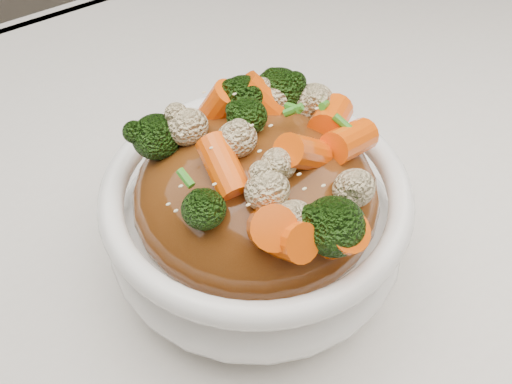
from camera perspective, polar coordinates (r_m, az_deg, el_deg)
tablecloth at (r=0.47m, az=5.35°, el=-4.37°), size 1.20×0.80×0.04m
bowl at (r=0.40m, az=0.00°, el=-2.90°), size 0.26×0.26×0.08m
sauce_base at (r=0.38m, az=0.00°, el=-0.28°), size 0.20×0.20×0.09m
carrots at (r=0.34m, az=0.00°, el=6.21°), size 0.20×0.20×0.05m
broccoli at (r=0.34m, az=0.00°, el=6.10°), size 0.20×0.20×0.04m
cauliflower at (r=0.34m, az=0.00°, el=5.87°), size 0.20×0.20×0.03m
scallions at (r=0.34m, az=0.00°, el=6.33°), size 0.15×0.15×0.02m
sesame_seeds at (r=0.34m, az=0.00°, el=6.33°), size 0.18×0.18×0.01m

